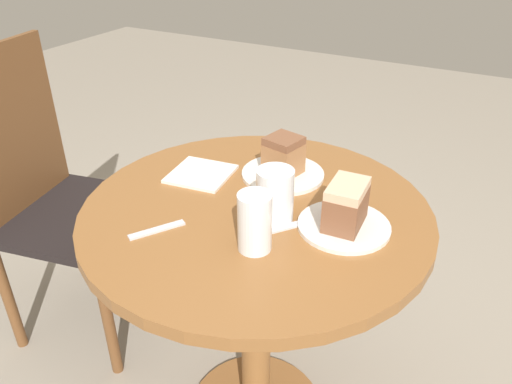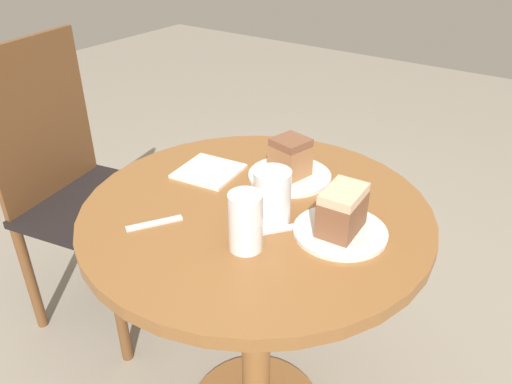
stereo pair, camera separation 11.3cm
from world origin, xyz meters
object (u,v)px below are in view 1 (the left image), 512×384
(chair, at_px, (56,196))
(glass_water, at_px, (255,224))
(cake_slice_far, at_px, (283,155))
(cake_slice_near, at_px, (346,205))
(plate_near, at_px, (344,226))
(glass_lemonade, at_px, (275,199))
(plate_far, at_px, (283,174))

(chair, relative_size, glass_water, 7.94)
(chair, distance_m, cake_slice_far, 0.84)
(cake_slice_near, relative_size, cake_slice_far, 1.16)
(plate_near, distance_m, glass_lemonade, 0.16)
(chair, xyz_separation_m, cake_slice_near, (-0.06, -1.00, 0.29))
(cake_slice_near, distance_m, cake_slice_far, 0.27)
(chair, xyz_separation_m, glass_lemonade, (-0.10, -0.85, 0.28))
(chair, distance_m, plate_far, 0.82)
(plate_far, distance_m, cake_slice_far, 0.05)
(chair, relative_size, cake_slice_near, 8.76)
(plate_far, bearing_deg, chair, 96.97)
(glass_water, bearing_deg, plate_far, 15.33)
(chair, bearing_deg, glass_water, -114.90)
(plate_near, xyz_separation_m, glass_lemonade, (-0.04, 0.15, 0.05))
(cake_slice_near, relative_size, glass_lemonade, 0.93)
(cake_slice_far, relative_size, glass_water, 0.78)
(plate_near, relative_size, cake_slice_near, 1.76)
(chair, bearing_deg, cake_slice_far, -94.23)
(plate_near, bearing_deg, glass_water, 138.85)
(plate_far, xyz_separation_m, cake_slice_far, (0.00, 0.00, 0.05))
(plate_near, xyz_separation_m, plate_far, (0.15, 0.22, 0.00))
(plate_near, distance_m, glass_water, 0.21)
(plate_near, relative_size, glass_lemonade, 1.64)
(chair, xyz_separation_m, glass_water, (-0.21, -0.86, 0.29))
(cake_slice_far, bearing_deg, cake_slice_near, -124.48)
(glass_lemonade, relative_size, glass_water, 0.97)
(cake_slice_far, bearing_deg, glass_lemonade, -159.46)
(chair, distance_m, plate_near, 1.03)
(plate_far, relative_size, cake_slice_far, 2.17)
(plate_near, relative_size, glass_water, 1.60)
(plate_near, bearing_deg, cake_slice_far, 55.52)
(glass_lemonade, bearing_deg, glass_water, -173.94)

